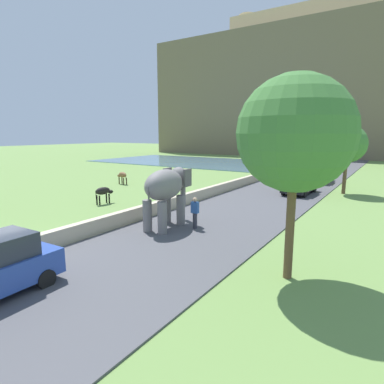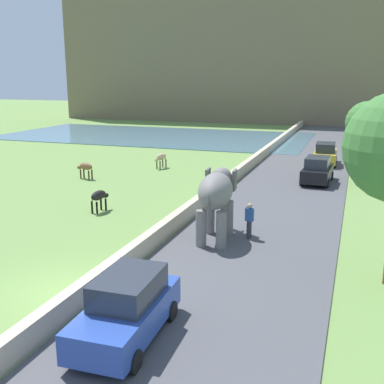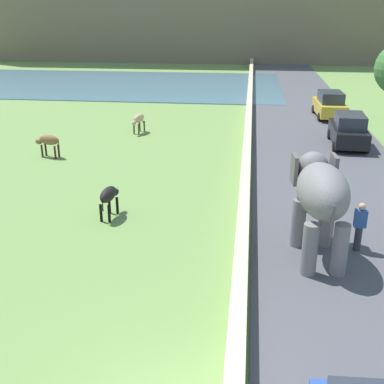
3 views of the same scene
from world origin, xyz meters
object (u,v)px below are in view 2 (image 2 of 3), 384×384
(car_yellow, at_px, (325,154))
(cow_black, at_px, (99,196))
(car_blue, at_px, (127,308))
(cow_brown, at_px, (85,167))
(person_beside_elephant, at_px, (249,220))
(cow_tan, at_px, (161,158))
(elephant, at_px, (217,194))
(car_black, at_px, (317,170))

(car_yellow, height_order, cow_black, car_yellow)
(car_blue, height_order, cow_brown, car_blue)
(person_beside_elephant, xyz_separation_m, cow_tan, (-10.03, 13.85, -0.04))
(elephant, xyz_separation_m, car_blue, (0.02, -8.44, -1.14))
(car_blue, height_order, car_yellow, same)
(cow_black, height_order, cow_tan, same)
(car_blue, bearing_deg, car_black, 81.57)
(car_yellow, xyz_separation_m, cow_brown, (-15.23, -10.96, -0.06))
(cow_black, bearing_deg, car_yellow, 60.27)
(cow_black, bearing_deg, car_blue, -56.47)
(car_black, distance_m, cow_black, 14.74)
(car_blue, distance_m, cow_tan, 24.39)
(elephant, bearing_deg, cow_tan, 121.21)
(car_yellow, distance_m, cow_brown, 18.77)
(car_blue, xyz_separation_m, cow_brown, (-12.08, 17.42, -0.06))
(person_beside_elephant, bearing_deg, car_yellow, 84.63)
(elephant, relative_size, cow_brown, 2.48)
(cow_black, relative_size, cow_tan, 0.99)
(car_black, distance_m, cow_brown, 15.70)
(elephant, bearing_deg, car_blue, -89.87)
(elephant, distance_m, cow_tan, 16.81)
(car_blue, distance_m, car_yellow, 28.56)
(car_black, height_order, cow_black, car_black)
(car_black, xyz_separation_m, cow_tan, (-11.86, 1.53, -0.06))
(cow_black, xyz_separation_m, cow_brown, (-5.07, 6.84, 0.00))
(person_beside_elephant, height_order, cow_tan, person_beside_elephant)
(car_black, relative_size, cow_tan, 2.86)
(elephant, distance_m, car_black, 13.25)
(cow_brown, bearing_deg, car_blue, -55.27)
(person_beside_elephant, distance_m, cow_tan, 17.10)
(person_beside_elephant, xyz_separation_m, cow_brown, (-13.40, 8.49, -0.04))
(car_black, bearing_deg, elephant, -103.89)
(elephant, xyz_separation_m, cow_brown, (-12.06, 8.98, -1.20))
(person_beside_elephant, relative_size, cow_black, 1.15)
(car_blue, xyz_separation_m, cow_black, (-7.01, 10.58, -0.06))
(car_blue, distance_m, car_black, 21.49)
(person_beside_elephant, height_order, cow_black, person_beside_elephant)
(person_beside_elephant, bearing_deg, cow_brown, 147.66)
(car_yellow, relative_size, cow_brown, 2.85)
(person_beside_elephant, xyz_separation_m, car_blue, (-1.33, -8.94, 0.03))
(person_beside_elephant, distance_m, car_blue, 9.04)
(car_blue, bearing_deg, cow_brown, 124.73)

